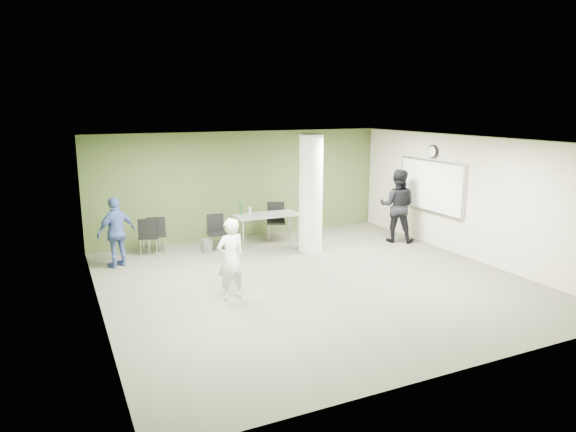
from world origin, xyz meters
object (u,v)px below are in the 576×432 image
chair_back_left (149,234)px  man_black (397,206)px  man_blue (116,232)px  woman_white (231,259)px  folding_table (266,216)px

chair_back_left → man_black: size_ratio=0.48×
chair_back_left → man_blue: man_blue is taller
woman_white → man_black: size_ratio=0.80×
chair_back_left → woman_white: woman_white is taller
folding_table → woman_white: 3.84m
woman_white → man_black: 5.57m
chair_back_left → man_blue: (-0.77, -0.58, 0.25)m
folding_table → woman_white: bearing=-120.2°
chair_back_left → woman_white: size_ratio=0.60×
man_black → woman_white: bearing=61.9°
folding_table → man_black: 3.37m
folding_table → man_black: (3.14, -1.22, 0.22)m
man_black → man_blue: man_black is taller
man_black → man_blue: size_ratio=1.22×
folding_table → man_blue: bearing=-172.0°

